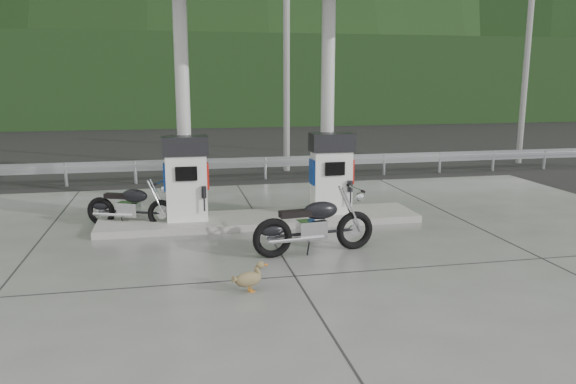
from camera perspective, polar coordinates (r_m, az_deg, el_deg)
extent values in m
plane|color=black|center=(10.10, -0.53, -6.75)|extent=(160.00, 160.00, 0.00)
cube|color=slate|center=(10.09, -0.53, -6.70)|extent=(18.00, 14.00, 0.02)
cube|color=gray|center=(12.44, -2.75, -2.79)|extent=(7.00, 1.40, 0.15)
cylinder|color=silver|center=(12.32, -10.63, 9.02)|extent=(0.30, 0.30, 5.00)
cylinder|color=silver|center=(12.79, 4.04, 9.27)|extent=(0.30, 0.30, 5.00)
cube|color=black|center=(21.23, -6.54, 2.87)|extent=(60.00, 7.00, 0.01)
cylinder|color=gray|center=(19.31, -0.16, 13.99)|extent=(0.22, 0.22, 8.00)
cylinder|color=gray|center=(22.88, 23.12, 12.70)|extent=(0.22, 0.22, 8.00)
cube|color=black|center=(39.45, -9.14, 11.12)|extent=(80.00, 6.00, 6.00)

